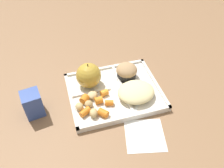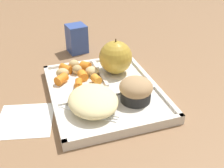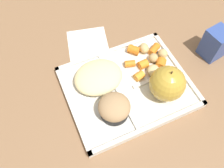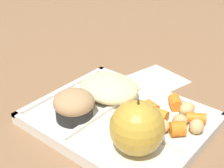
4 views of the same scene
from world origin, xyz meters
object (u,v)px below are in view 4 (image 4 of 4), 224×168
(lunch_tray, at_px, (120,120))
(green_apple, at_px, (137,128))
(plastic_fork, at_px, (105,91))
(bran_muffin, at_px, (74,105))

(lunch_tray, distance_m, green_apple, 0.11)
(green_apple, xyz_separation_m, plastic_fork, (0.16, -0.11, -0.04))
(lunch_tray, xyz_separation_m, green_apple, (-0.08, 0.06, 0.05))
(lunch_tray, relative_size, green_apple, 3.30)
(lunch_tray, height_order, green_apple, green_apple)
(plastic_fork, bearing_deg, green_apple, 145.90)
(green_apple, height_order, bran_muffin, green_apple)
(lunch_tray, bearing_deg, green_apple, 144.31)
(green_apple, bearing_deg, lunch_tray, -35.69)
(green_apple, xyz_separation_m, bran_muffin, (0.14, 0.00, -0.02))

